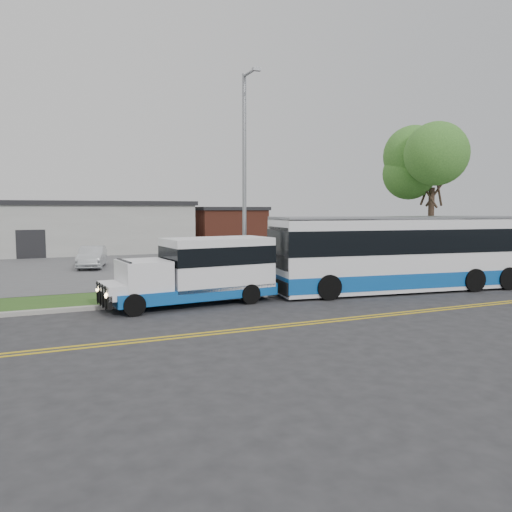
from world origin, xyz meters
name	(u,v)px	position (x,y,z in m)	size (l,w,h in m)	color
ground	(200,307)	(0.00, 0.00, 0.00)	(140.00, 140.00, 0.00)	#28282B
lane_line_north	(237,329)	(0.00, -3.85, 0.01)	(70.00, 0.12, 0.01)	gold
lane_line_south	(240,331)	(0.00, -4.15, 0.01)	(70.00, 0.12, 0.01)	gold
curb	(191,300)	(0.00, 1.10, 0.07)	(80.00, 0.30, 0.15)	#9E9B93
verge	(180,294)	(0.00, 2.90, 0.05)	(80.00, 3.30, 0.10)	#29511B
parking_lot	(126,262)	(0.00, 17.00, 0.05)	(80.00, 25.00, 0.10)	#4C4C4F
commercial_building	(31,228)	(-6.00, 27.00, 2.18)	(25.40, 10.40, 4.35)	#9E9E99
brick_wing	(224,228)	(10.50, 26.00, 1.96)	(6.30, 7.30, 3.90)	brown
tree_east	(433,162)	(14.00, 3.00, 6.20)	(5.20, 5.20, 8.33)	#32241B
streetlight_near	(245,175)	(3.00, 2.73, 5.23)	(0.35, 1.53, 9.50)	gray
shuttle_bus	(202,269)	(0.32, 0.66, 1.38)	(6.89, 2.82, 2.58)	#0E4FA2
transit_bus	(402,253)	(9.67, 0.08, 1.71)	(12.41, 4.25, 3.38)	white
parked_car_a	(92,257)	(-2.51, 14.11, 0.77)	(1.41, 4.05, 1.34)	silver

